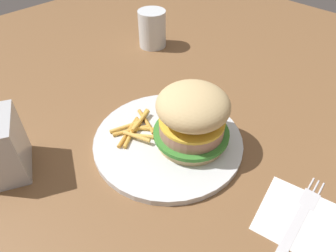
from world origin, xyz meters
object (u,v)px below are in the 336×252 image
sandwich (194,116)px  drink_glass (152,31)px  fork (300,217)px  napkin_dispenser (2,146)px  napkin (299,218)px  fries_pile (137,128)px  plate (168,141)px

sandwich → drink_glass: 0.39m
sandwich → fork: sandwich is taller
drink_glass → napkin_dispenser: napkin_dispenser is taller
napkin → drink_glass: (0.54, -0.21, 0.04)m
fork → drink_glass: (0.54, -0.21, 0.04)m
fries_pile → drink_glass: drink_glass is taller
drink_glass → napkin_dispenser: bearing=108.5°
sandwich → fries_pile: bearing=31.2°
fork → plate: bearing=6.3°
plate → fries_pile: (0.06, 0.03, 0.01)m
plate → fork: 0.24m
plate → napkin_dispenser: 0.27m
fries_pile → napkin_dispenser: size_ratio=1.01×
plate → napkin: 0.24m
napkin → fries_pile: bearing=9.6°
plate → fries_pile: size_ratio=2.53×
napkin → drink_glass: 0.58m
plate → napkin: (-0.24, -0.03, -0.01)m
fries_pile → drink_glass: bearing=-47.7°
sandwich → napkin: size_ratio=1.21×
napkin → fork: 0.00m
sandwich → plate: bearing=41.3°
plate → drink_glass: (0.30, -0.24, 0.03)m
fries_pile → fork: bearing=-170.1°
fork → drink_glass: 0.58m
fork → napkin_dispenser: size_ratio=1.65×
sandwich → fries_pile: size_ratio=1.25×
fries_pile → fork: (-0.30, -0.05, -0.01)m
plate → napkin: plate is taller
sandwich → fork: 0.22m
napkin → drink_glass: bearing=-21.6°
fries_pile → sandwich: bearing=-148.8°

